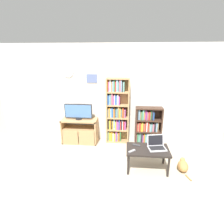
# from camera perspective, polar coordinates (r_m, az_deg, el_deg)

# --- Properties ---
(ground_plane) EXTENTS (18.00, 18.00, 0.00)m
(ground_plane) POSITION_cam_1_polar(r_m,az_deg,el_deg) (3.69, -3.88, -20.53)
(ground_plane) COLOR #BCAD93
(wall_back) EXTENTS (6.18, 0.09, 2.60)m
(wall_back) POSITION_cam_1_polar(r_m,az_deg,el_deg) (4.71, -1.11, 5.79)
(wall_back) COLOR silver
(wall_back) RESTS_ON ground_plane
(tv_stand) EXTENTS (0.95, 0.44, 0.67)m
(tv_stand) POSITION_cam_1_polar(r_m,az_deg,el_deg) (4.88, -10.43, -6.04)
(tv_stand) COLOR tan
(tv_stand) RESTS_ON ground_plane
(television) EXTENTS (0.73, 0.18, 0.42)m
(television) POSITION_cam_1_polar(r_m,az_deg,el_deg) (4.70, -10.92, 0.13)
(television) COLOR black
(television) RESTS_ON tv_stand
(bookshelf_tall) EXTENTS (0.60, 0.25, 1.77)m
(bookshelf_tall) POSITION_cam_1_polar(r_m,az_deg,el_deg) (4.65, 1.55, 0.16)
(bookshelf_tall) COLOR tan
(bookshelf_tall) RESTS_ON ground_plane
(bookshelf_short) EXTENTS (0.70, 0.26, 1.01)m
(bookshelf_short) POSITION_cam_1_polar(r_m,az_deg,el_deg) (4.81, 11.34, -4.47)
(bookshelf_short) COLOR #3D281E
(bookshelf_short) RESTS_ON ground_plane
(coffee_table) EXTENTS (0.87, 0.53, 0.47)m
(coffee_table) POSITION_cam_1_polar(r_m,az_deg,el_deg) (3.76, 11.54, -12.43)
(coffee_table) COLOR black
(coffee_table) RESTS_ON ground_plane
(laptop) EXTENTS (0.40, 0.34, 0.26)m
(laptop) POSITION_cam_1_polar(r_m,az_deg,el_deg) (3.78, 14.29, -10.39)
(laptop) COLOR silver
(laptop) RESTS_ON coffee_table
(remote_near_laptop) EXTENTS (0.17, 0.09, 0.02)m
(remote_near_laptop) POSITION_cam_1_polar(r_m,az_deg,el_deg) (3.81, 7.93, -10.62)
(remote_near_laptop) COLOR #38383A
(remote_near_laptop) RESTS_ON coffee_table
(remote_far_from_laptop) EXTENTS (0.15, 0.14, 0.02)m
(remote_far_from_laptop) POSITION_cam_1_polar(r_m,az_deg,el_deg) (3.58, 6.51, -12.55)
(remote_far_from_laptop) COLOR #99999E
(remote_far_from_laptop) RESTS_ON coffee_table
(cat) EXTENTS (0.22, 0.48, 0.27)m
(cat) POSITION_cam_1_polar(r_m,az_deg,el_deg) (4.07, 22.11, -15.89)
(cat) COLOR #B78447
(cat) RESTS_ON ground_plane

